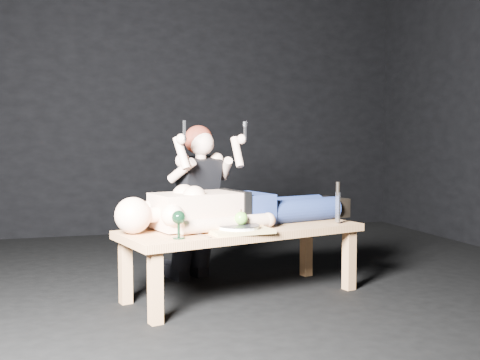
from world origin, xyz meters
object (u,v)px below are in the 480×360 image
at_px(table, 242,262).
at_px(carving_knife, 338,203).
at_px(goblet, 179,225).
at_px(lying_man, 241,204).
at_px(kneeling_woman, 192,201).
at_px(serving_tray, 238,230).

height_order(table, carving_knife, carving_knife).
height_order(goblet, carving_knife, carving_knife).
bearing_deg(lying_man, goblet, -154.45).
bearing_deg(kneeling_woman, serving_tray, -100.64).
distance_m(kneeling_woman, carving_knife, 1.04).
xyz_separation_m(lying_man, goblet, (-0.50, -0.42, -0.06)).
relative_size(table, kneeling_woman, 1.36).
bearing_deg(table, lying_man, 62.52).
relative_size(lying_man, serving_tray, 4.36).
distance_m(serving_tray, carving_knife, 0.77).
height_order(lying_man, kneeling_woman, kneeling_woman).
distance_m(table, carving_knife, 0.75).
bearing_deg(table, goblet, -161.10).
bearing_deg(kneeling_woman, carving_knife, -53.98).
bearing_deg(table, kneeling_woman, 97.03).
relative_size(lying_man, carving_knife, 5.88).
bearing_deg(lying_man, table, -117.48).
distance_m(serving_tray, goblet, 0.41).
height_order(lying_man, goblet, lying_man).
xyz_separation_m(table, carving_knife, (0.66, -0.04, 0.36)).
height_order(table, serving_tray, serving_tray).
bearing_deg(carving_knife, table, 162.48).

